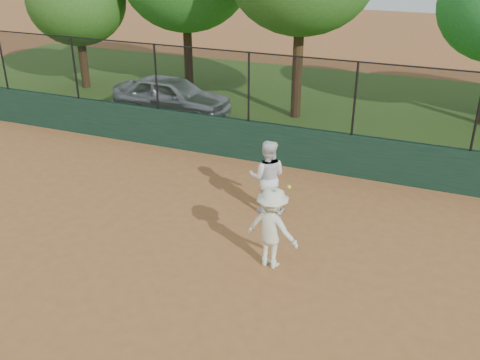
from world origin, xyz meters
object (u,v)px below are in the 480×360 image
at_px(parked_car, 172,96).
at_px(tree_0, 76,1).
at_px(player_second, 267,177).
at_px(player_main, 272,228).

xyz_separation_m(parked_car, tree_0, (-5.38, 2.04, 2.82)).
bearing_deg(parked_car, player_second, -134.83).
bearing_deg(parked_car, tree_0, 69.00).
distance_m(player_second, player_main, 2.29).
xyz_separation_m(player_second, player_main, (0.86, -2.12, -0.05)).
distance_m(player_main, tree_0, 15.62).
height_order(player_second, tree_0, tree_0).
bearing_deg(tree_0, player_main, -39.26).
distance_m(parked_car, player_second, 7.95).
bearing_deg(parked_car, player_main, -139.97).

